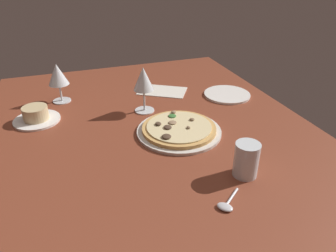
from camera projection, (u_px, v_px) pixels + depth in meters
dining_table at (157, 140)px, 109.05cm from camera, size 150.00×110.00×4.00cm
pizza_main at (179, 129)px, 108.89cm from camera, size 28.71×28.71×3.39cm
ramekin_on_saucer at (36, 116)px, 115.80cm from camera, size 16.47×16.47×5.59cm
wine_glass_far at (58, 76)px, 126.64cm from camera, size 8.03×8.03×15.84cm
wine_glass_near at (143, 80)px, 118.10cm from camera, size 7.67×7.67×17.53cm
water_glass at (246, 162)px, 87.18cm from camera, size 6.80×6.80×9.90cm
side_plate at (227, 94)px, 136.92cm from camera, size 19.50×19.50×0.90cm
paper_menu at (162, 91)px, 141.05cm from camera, size 21.31×23.88×0.30cm
spoon at (227, 205)px, 78.02cm from camera, size 7.72×8.84×1.00cm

